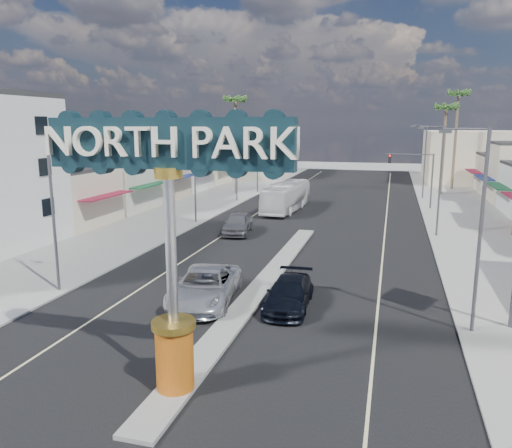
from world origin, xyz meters
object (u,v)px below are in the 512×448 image
Objects in this scene: palm_right_far at (458,99)px; city_bus at (286,197)px; streetlight_l_mid at (196,169)px; car_parked_left at (238,223)px; traffic_signal_left at (251,166)px; streetlight_r_mid at (438,175)px; gateway_sign at (170,224)px; palm_right_mid at (446,112)px; streetlight_r_near at (477,221)px; suv_right at (289,294)px; traffic_signal_right at (415,170)px; streetlight_l_near at (55,201)px; streetlight_r_far at (424,158)px; palm_left_far at (235,105)px; streetlight_l_far at (259,155)px; suv_left at (205,286)px.

palm_right_far is 31.70m from city_bus.
streetlight_l_mid is 7.22m from car_parked_left.
traffic_signal_left is 1.16× the size of car_parked_left.
streetlight_l_mid and streetlight_r_mid have the same top height.
gateway_sign is 0.76× the size of palm_right_mid.
gateway_sign is at bearing -69.58° from streetlight_l_mid.
suv_right is at bearing 173.69° from streetlight_r_near.
gateway_sign is 1.53× the size of traffic_signal_right.
streetlight_l_near is at bearing -99.09° from city_bus.
streetlight_r_far reaches higher than traffic_signal_right.
palm_right_far reaches higher than palm_right_mid.
streetlight_l_mid and streetlight_r_far have the same top height.
streetlight_r_far is 0.74× the size of palm_right_mid.
traffic_signal_right is at bearing 60.01° from streetlight_l_near.
palm_left_far is 43.28m from suv_right.
suv_right is at bearing -103.52° from palm_right_mid.
streetlight_l_mid is 22.00m from streetlight_l_far.
palm_left_far is 26.60m from car_parked_left.
gateway_sign reaches higher than suv_right.
suv_left is (-11.36, -33.52, -3.38)m from traffic_signal_right.
streetlight_l_far is 28.29m from palm_right_far.
palm_right_mid reaches higher than suv_left.
city_bus is (-6.05, 28.06, 0.78)m from suv_right.
streetlight_r_mid is at bearing -46.52° from streetlight_l_far.
traffic_signal_left reaches higher than city_bus.
palm_left_far reaches higher than streetlight_r_mid.
streetlight_l_far is 7.21m from palm_left_far.
streetlight_r_mid is 1.75× the size of suv_right.
suv_right is at bearing -1.67° from suv_left.
streetlight_r_far is at bearing 4.88° from palm_left_far.
gateway_sign is 1.02× the size of streetlight_l_mid.
streetlight_l_far is 20.87m from streetlight_r_far.
traffic_signal_right is 21.20m from streetlight_l_far.
suv_right is at bearing -74.20° from city_bus.
suv_left is at bearing -122.86° from streetlight_r_mid.
streetlight_l_near is at bearing -119.99° from traffic_signal_right.
streetlight_l_near is 1.40× the size of suv_left.
suv_left is at bearing -74.68° from palm_left_far.
suv_right is at bearing -56.58° from streetlight_l_mid.
streetlight_r_mid is 33.14m from palm_right_far.
car_parked_left is (4.93, 16.80, -4.18)m from streetlight_l_near.
streetlight_r_far is (20.87, 22.00, 0.00)m from streetlight_l_mid.
traffic_signal_right is 0.46× the size of palm_left_far.
streetlight_l_mid is at bearing -95.10° from traffic_signal_left.
palm_right_far is at bearing 75.97° from gateway_sign.
palm_left_far is 2.52× the size of car_parked_left.
palm_right_mid reaches higher than suv_right.
streetlight_l_far is (-19.62, 8.01, 0.79)m from traffic_signal_right.
traffic_signal_left is at bearing 87.90° from streetlight_l_near.
gateway_sign is 1.78× the size of suv_right.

